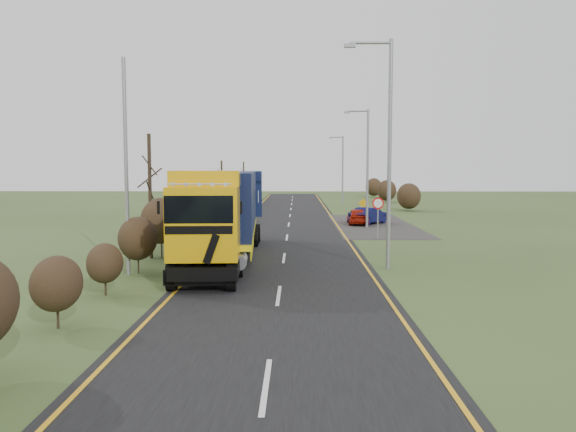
% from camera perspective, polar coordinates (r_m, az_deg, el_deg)
% --- Properties ---
extents(ground, '(160.00, 160.00, 0.00)m').
position_cam_1_polar(ground, '(23.50, -0.64, -5.92)').
color(ground, '#374C20').
rests_on(ground, ground).
extents(road, '(8.00, 120.00, 0.02)m').
position_cam_1_polar(road, '(33.37, -0.18, -2.65)').
color(road, black).
rests_on(road, ground).
extents(layby, '(6.00, 18.00, 0.02)m').
position_cam_1_polar(layby, '(43.69, 8.63, -0.89)').
color(layby, '#332F2D').
rests_on(layby, ground).
extents(lane_markings, '(7.52, 116.00, 0.01)m').
position_cam_1_polar(lane_markings, '(33.06, -0.19, -2.68)').
color(lane_markings, gold).
rests_on(lane_markings, road).
extents(hedgerow, '(2.24, 102.04, 6.05)m').
position_cam_1_polar(hedgerow, '(31.79, -11.12, -0.21)').
color(hedgerow, black).
rests_on(hedgerow, ground).
extents(lorry, '(3.31, 15.61, 4.32)m').
position_cam_1_polar(lorry, '(27.13, -6.35, 0.74)').
color(lorry, black).
rests_on(lorry, ground).
extents(car_red_hatchback, '(1.66, 3.85, 1.29)m').
position_cam_1_polar(car_red_hatchback, '(43.84, 7.10, -0.02)').
color(car_red_hatchback, '#A81708').
rests_on(car_red_hatchback, ground).
extents(car_blue_sedan, '(3.55, 3.99, 1.31)m').
position_cam_1_polar(car_blue_sedan, '(44.18, 8.25, 0.02)').
color(car_blue_sedan, '#0B0B3C').
rests_on(car_blue_sedan, ground).
extents(streetlight_near, '(2.09, 0.20, 9.84)m').
position_cam_1_polar(streetlight_near, '(24.58, 9.98, 7.24)').
color(streetlight_near, gray).
rests_on(streetlight_near, ground).
extents(streetlight_mid, '(1.84, 0.18, 8.64)m').
position_cam_1_polar(streetlight_mid, '(41.59, 7.94, 5.36)').
color(streetlight_mid, gray).
rests_on(streetlight_mid, ground).
extents(streetlight_far, '(1.70, 0.18, 7.92)m').
position_cam_1_polar(streetlight_far, '(63.81, 5.50, 4.88)').
color(streetlight_far, gray).
rests_on(streetlight_far, ground).
extents(left_pole, '(0.16, 0.16, 8.84)m').
position_cam_1_polar(left_pole, '(23.84, -16.13, 4.73)').
color(left_pole, gray).
rests_on(left_pole, ground).
extents(speed_sign, '(0.71, 0.10, 2.59)m').
position_cam_1_polar(speed_sign, '(34.80, 9.12, 0.63)').
color(speed_sign, gray).
rests_on(speed_sign, ground).
extents(warning_board, '(0.77, 0.11, 2.03)m').
position_cam_1_polar(warning_board, '(44.04, 7.65, 0.79)').
color(warning_board, gray).
rests_on(warning_board, ground).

